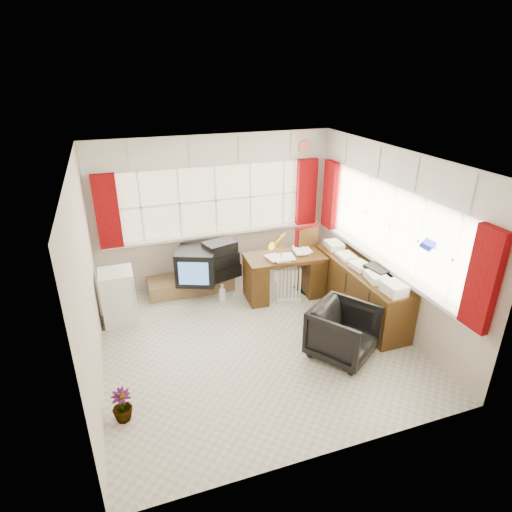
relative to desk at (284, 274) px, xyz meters
The scene contains 20 objects.
ground 1.41m from the desk, 129.43° to the right, with size 4.00×4.00×0.00m, color beige.
room_walls 1.74m from the desk, 129.43° to the right, with size 4.00×4.00×4.00m.
window_back 1.36m from the desk, 133.48° to the left, with size 3.70×0.12×3.60m.
window_right 1.60m from the desk, 43.75° to the right, with size 0.12×3.70×3.60m.
curtains 1.06m from the desk, 59.35° to the right, with size 3.83×3.83×1.15m.
overhead_cabinets 1.85m from the desk, 26.27° to the right, with size 3.98×3.98×0.48m.
desk is the anchor object (origin of this frame).
desk_lamp 0.65m from the desk, 133.66° to the right, with size 0.18×0.16×0.44m.
task_chair 0.55m from the desk, 14.05° to the left, with size 0.55×0.57×1.09m.
office_chair 1.70m from the desk, 86.37° to the right, with size 0.75×0.77×0.70m, color black.
radiator 0.25m from the desk, 89.21° to the right, with size 0.41×0.27×0.58m.
credenza 1.21m from the desk, 43.96° to the right, with size 0.50×2.00×0.85m.
file_tray 1.53m from the desk, 48.80° to the right, with size 0.28×0.36×0.12m, color black.
tv_bench 1.59m from the desk, 154.23° to the left, with size 1.40×0.50×0.25m, color #836041.
crt_tv 1.42m from the desk, 159.58° to the left, with size 0.77×0.74×0.55m.
hifi_stack 1.07m from the desk, 150.29° to the left, with size 0.68×0.53×0.62m.
mini_fridge 2.57m from the desk, behind, with size 0.47×0.48×0.80m.
spray_bottle_a 1.05m from the desk, behind, with size 0.11×0.11×0.29m, color white.
spray_bottle_b 0.61m from the desk, behind, with size 0.09×0.10×0.21m, color #84C4B8.
flower_vase 3.29m from the desk, 144.05° to the right, with size 0.21×0.21×0.38m, color black.
Camera 1 is at (-1.60, -4.63, 3.49)m, focal length 30.00 mm.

